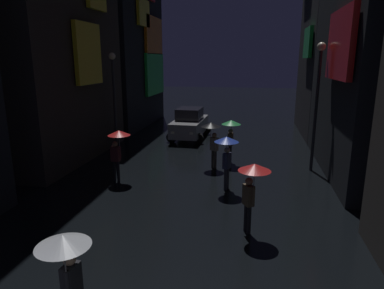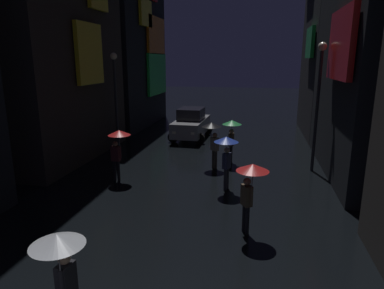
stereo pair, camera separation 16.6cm
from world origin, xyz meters
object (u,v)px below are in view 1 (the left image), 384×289
pedestrian_near_crossing_clear (66,258)px  streetlamp_right_far (317,93)px  pedestrian_foreground_left_black (212,132)px  pedestrian_midstreet_left_blue (227,148)px  car_distant (190,124)px  streetlamp_left_far (114,90)px  pedestrian_midstreet_centre_red (118,141)px  pedestrian_far_right_green (231,129)px  pedestrian_foreground_right_red (252,179)px

pedestrian_near_crossing_clear → streetlamp_right_far: streetlamp_right_far is taller
pedestrian_foreground_left_black → pedestrian_near_crossing_clear: bearing=-96.1°
pedestrian_midstreet_left_blue → car_distant: pedestrian_midstreet_left_blue is taller
streetlamp_right_far → streetlamp_left_far: bearing=170.0°
pedestrian_near_crossing_clear → pedestrian_midstreet_centre_red: bearing=106.6°
pedestrian_midstreet_left_blue → streetlamp_left_far: 8.27m
car_distant → streetlamp_left_far: size_ratio=0.80×
pedestrian_midstreet_centre_red → pedestrian_near_crossing_clear: bearing=-73.4°
pedestrian_far_right_green → pedestrian_foreground_left_black: 1.16m
streetlamp_right_far → pedestrian_midstreet_left_blue: bearing=-138.3°
pedestrian_far_right_green → pedestrian_midstreet_centre_red: size_ratio=1.00×
car_distant → streetlamp_right_far: 8.87m
pedestrian_far_right_green → streetlamp_right_far: size_ratio=0.38×
pedestrian_midstreet_left_blue → streetlamp_right_far: size_ratio=0.38×
pedestrian_midstreet_left_blue → pedestrian_midstreet_centre_red: same height
pedestrian_far_right_green → streetlamp_left_far: bearing=167.6°
streetlamp_left_far → pedestrian_near_crossing_clear: bearing=-70.7°
pedestrian_far_right_green → car_distant: (-2.94, 4.97, -0.74)m
pedestrian_midstreet_centre_red → pedestrian_near_crossing_clear: same height
pedestrian_far_right_green → car_distant: bearing=120.6°
pedestrian_midstreet_centre_red → pedestrian_near_crossing_clear: (2.38, -7.98, 0.00)m
pedestrian_midstreet_left_blue → streetlamp_right_far: 5.10m
pedestrian_near_crossing_clear → car_distant: pedestrian_near_crossing_clear is taller
pedestrian_foreground_right_red → car_distant: bearing=108.9°
pedestrian_foreground_right_red → pedestrian_midstreet_left_blue: (-0.98, 3.24, 0.00)m
pedestrian_foreground_left_black → pedestrian_midstreet_left_blue: bearing=-71.8°
pedestrian_midstreet_left_blue → pedestrian_midstreet_centre_red: size_ratio=1.00×
pedestrian_near_crossing_clear → streetlamp_right_far: size_ratio=0.38×
pedestrian_midstreet_centre_red → streetlamp_right_far: 8.65m
pedestrian_near_crossing_clear → pedestrian_foreground_left_black: bearing=83.9°
pedestrian_midstreet_left_blue → pedestrian_far_right_green: size_ratio=1.00×
pedestrian_midstreet_centre_red → streetlamp_left_far: 5.35m
pedestrian_far_right_green → car_distant: pedestrian_far_right_green is taller
pedestrian_foreground_left_black → streetlamp_left_far: streetlamp_left_far is taller
pedestrian_foreground_right_red → pedestrian_far_right_green: same height
pedestrian_foreground_left_black → car_distant: (-2.15, 5.82, -0.74)m
pedestrian_midstreet_centre_red → streetlamp_right_far: streetlamp_right_far is taller
pedestrian_near_crossing_clear → car_distant: 16.27m
car_distant → pedestrian_far_right_green: bearing=-59.4°
pedestrian_foreground_left_black → streetlamp_left_far: size_ratio=0.41×
pedestrian_far_right_green → car_distant: 5.82m
car_distant → streetlamp_right_far: streetlamp_right_far is taller
pedestrian_foreground_left_black → pedestrian_midstreet_centre_red: bearing=-145.2°
pedestrian_midstreet_left_blue → pedestrian_near_crossing_clear: (-2.00, -7.71, 0.00)m
pedestrian_near_crossing_clear → pedestrian_midstreet_left_blue: bearing=75.4°
pedestrian_foreground_left_black → streetlamp_left_far: bearing=158.0°
streetlamp_right_far → pedestrian_midstreet_centre_red: bearing=-160.0°
pedestrian_foreground_right_red → pedestrian_near_crossing_clear: same height
pedestrian_midstreet_left_blue → pedestrian_foreground_left_black: 2.84m
pedestrian_foreground_right_red → pedestrian_midstreet_centre_red: same height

